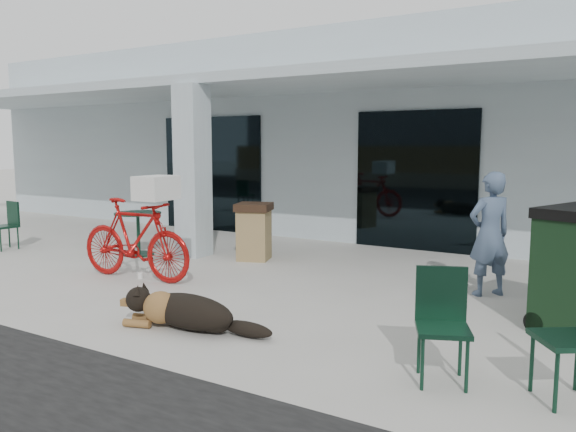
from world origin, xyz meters
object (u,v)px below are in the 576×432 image
Objects in this scene: bicycle at (135,239)px; cafe_chair_near at (4,226)px; dog at (189,310)px; trash_receptacle at (254,232)px; cafe_chair_far_a at (443,328)px; cafe_chair_far_b at (569,338)px; person at (490,234)px; cafe_table_near at (138,234)px.

cafe_chair_near is (-4.04, 0.45, -0.15)m from bicycle.
trash_receptacle is (-1.55, 3.56, 0.28)m from dog.
bicycle reaches higher than cafe_chair_far_a.
person is at bearing 168.09° from cafe_chair_far_b.
cafe_chair_far_b reaches higher than cafe_chair_far_a.
cafe_chair_far_a is 5.60m from trash_receptacle.
bicycle is at bearing -108.33° from trash_receptacle.
dog is 4.13m from person.
trash_receptacle is at bearing -21.73° from bicycle.
cafe_chair_near is 0.96× the size of cafe_chair_far_a.
cafe_table_near is 7.84m from cafe_chair_far_b.
bicycle reaches higher than cafe_chair_near.
trash_receptacle is (-4.09, 0.36, -0.34)m from person.
cafe_chair_far_b is 0.62× the size of person.
bicycle is 5.14m from person.
dog is at bearing 158.43° from cafe_chair_far_a.
cafe_chair_near is at bearing 146.59° from dog.
cafe_chair_far_b is 3.25m from person.
cafe_chair_near is at bearing -133.27° from cafe_chair_far_b.
person is (6.18, 0.40, 0.44)m from cafe_table_near.
cafe_chair_far_a is at bearing -23.21° from cafe_table_near.
person is at bearing 34.54° from dog.
dog is 1.60× the size of cafe_table_near.
bicycle is 1.22× the size of person.
cafe_chair_near is 5.05m from trash_receptacle.
trash_receptacle is (-4.35, 3.52, 0.02)m from cafe_chair_far_a.
trash_receptacle is (-5.31, 3.36, -0.02)m from cafe_chair_far_b.
trash_receptacle is at bearing 19.98° from cafe_table_near.
person reaches higher than trash_receptacle.
cafe_chair_near is 10.20m from cafe_chair_far_b.
cafe_table_near is (-3.64, 2.80, 0.17)m from dog.
trash_receptacle reaches higher than cafe_table_near.
cafe_chair_near is 0.55× the size of person.
cafe_chair_far_b is (10.06, -1.65, 0.06)m from cafe_chair_near.
cafe_table_near is at bearing 125.42° from dog.
person is at bearing -72.88° from bicycle.
trash_receptacle is at bearing -156.25° from cafe_chair_far_b.
cafe_chair_far_b is at bearing -3.44° from cafe_chair_near.
person reaches higher than dog.
person reaches higher than cafe_chair_far_a.
bicycle is at bearing -24.89° from person.
person reaches higher than cafe_chair_far_b.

